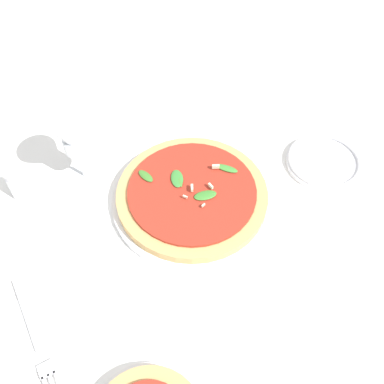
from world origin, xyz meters
TOP-DOWN VIEW (x-y plane):
  - ground_plane at (0.00, 0.00)m, footprint 6.00×6.00m
  - pizza_arugula_main at (0.03, 0.04)m, footprint 0.31×0.31m
  - wine_glass at (-0.14, -0.11)m, footprint 0.08×0.08m
  - napkin at (0.11, -0.32)m, footprint 0.14×0.11m
  - fork at (0.12, -0.32)m, footprint 0.22×0.03m
  - side_plate_white at (0.10, 0.32)m, footprint 0.15×0.15m
  - shaker_pepper at (-0.17, -0.23)m, footprint 0.03×0.03m

SIDE VIEW (x-z plane):
  - ground_plane at x=0.00m, z-range 0.00..0.00m
  - napkin at x=0.11m, z-range 0.00..0.01m
  - fork at x=0.12m, z-range 0.01..0.01m
  - side_plate_white at x=0.10m, z-range 0.00..0.02m
  - pizza_arugula_main at x=0.03m, z-range -0.01..0.04m
  - shaker_pepper at x=-0.17m, z-range 0.00..0.07m
  - wine_glass at x=-0.14m, z-range 0.03..0.19m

